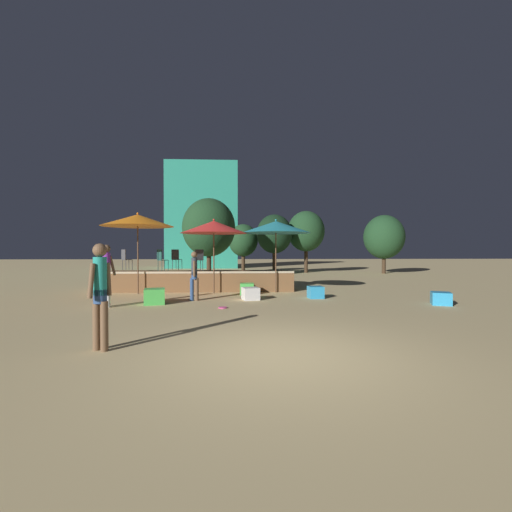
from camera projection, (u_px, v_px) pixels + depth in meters
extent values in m
plane|color=tan|center=(279.00, 355.00, 5.66)|extent=(120.00, 120.00, 0.00)
cube|color=brown|center=(198.00, 280.00, 15.12)|extent=(8.22, 2.38, 0.78)
cube|color=#CCB793|center=(194.00, 272.00, 13.97)|extent=(8.22, 0.12, 0.08)
cylinder|color=brown|center=(276.00, 263.00, 13.99)|extent=(0.05, 0.05, 2.43)
cone|color=teal|center=(276.00, 227.00, 13.96)|extent=(2.85, 2.85, 0.49)
sphere|color=teal|center=(276.00, 220.00, 13.96)|extent=(0.08, 0.08, 0.08)
cylinder|color=brown|center=(214.00, 263.00, 13.68)|extent=(0.05, 0.05, 2.40)
cone|color=red|center=(214.00, 227.00, 13.65)|extent=(2.65, 2.65, 0.50)
sphere|color=red|center=(214.00, 220.00, 13.65)|extent=(0.08, 0.08, 0.08)
cylinder|color=brown|center=(138.00, 260.00, 13.56)|extent=(0.05, 0.05, 2.67)
cone|color=orange|center=(138.00, 220.00, 13.53)|extent=(2.81, 2.81, 0.47)
sphere|color=orange|center=(138.00, 213.00, 13.53)|extent=(0.08, 0.08, 0.08)
cube|color=#4CC651|center=(247.00, 289.00, 13.35)|extent=(0.54, 0.54, 0.44)
cube|color=#2D9EDB|center=(316.00, 292.00, 12.32)|extent=(0.54, 0.54, 0.43)
cube|color=#4CC651|center=(154.00, 296.00, 10.98)|extent=(0.75, 0.75, 0.49)
cube|color=white|center=(251.00, 294.00, 11.91)|extent=(0.65, 0.65, 0.43)
cube|color=#2D9EDB|center=(441.00, 298.00, 10.82)|extent=(0.73, 0.73, 0.40)
cylinder|color=brown|center=(105.00, 292.00, 10.42)|extent=(0.13, 0.13, 0.88)
cylinder|color=white|center=(108.00, 293.00, 10.30)|extent=(0.13, 0.13, 0.88)
cylinder|color=white|center=(106.00, 276.00, 10.35)|extent=(0.23, 0.23, 0.24)
cylinder|color=purple|center=(106.00, 264.00, 10.34)|extent=(0.23, 0.23, 0.68)
cylinder|color=brown|center=(100.00, 266.00, 10.21)|extent=(0.23, 0.23, 0.60)
cylinder|color=brown|center=(112.00, 266.00, 10.48)|extent=(0.21, 0.21, 0.60)
sphere|color=brown|center=(106.00, 249.00, 10.34)|extent=(0.24, 0.24, 0.24)
cylinder|color=#2D4C7F|center=(192.00, 289.00, 11.69)|extent=(0.13, 0.13, 0.78)
cylinder|color=brown|center=(197.00, 289.00, 11.71)|extent=(0.13, 0.13, 0.78)
cylinder|color=#2D4C7F|center=(194.00, 276.00, 11.69)|extent=(0.20, 0.20, 0.24)
cylinder|color=#333842|center=(194.00, 266.00, 11.69)|extent=(0.20, 0.20, 0.60)
cylinder|color=brown|center=(194.00, 269.00, 11.53)|extent=(0.10, 0.17, 0.54)
cylinder|color=brown|center=(194.00, 268.00, 11.85)|extent=(0.09, 0.10, 0.53)
sphere|color=brown|center=(194.00, 255.00, 11.68)|extent=(0.21, 0.21, 0.21)
cylinder|color=brown|center=(97.00, 325.00, 5.92)|extent=(0.13, 0.13, 0.86)
cylinder|color=brown|center=(104.00, 326.00, 5.85)|extent=(0.13, 0.13, 0.86)
cylinder|color=#2D4C7F|center=(100.00, 296.00, 5.88)|extent=(0.22, 0.22, 0.24)
cylinder|color=teal|center=(100.00, 276.00, 5.87)|extent=(0.22, 0.22, 0.66)
cylinder|color=brown|center=(91.00, 281.00, 5.70)|extent=(0.14, 0.17, 0.59)
cylinder|color=brown|center=(108.00, 279.00, 6.04)|extent=(0.12, 0.14, 0.59)
sphere|color=brown|center=(100.00, 250.00, 5.86)|extent=(0.23, 0.23, 0.23)
cylinder|color=#1E4C47|center=(168.00, 266.00, 14.35)|extent=(0.02, 0.02, 0.45)
cylinder|color=#1E4C47|center=(164.00, 265.00, 14.56)|extent=(0.02, 0.02, 0.45)
cylinder|color=#1E4C47|center=(162.00, 266.00, 14.13)|extent=(0.02, 0.02, 0.45)
cylinder|color=#1E4C47|center=(158.00, 266.00, 14.34)|extent=(0.02, 0.02, 0.45)
cylinder|color=#1E4C47|center=(163.00, 260.00, 14.34)|extent=(0.40, 0.40, 0.02)
cube|color=#1E4C47|center=(159.00, 255.00, 14.21)|extent=(0.27, 0.28, 0.45)
cylinder|color=#2D3338|center=(200.00, 265.00, 14.64)|extent=(0.02, 0.02, 0.45)
cylinder|color=#2D3338|center=(194.00, 265.00, 14.50)|extent=(0.02, 0.02, 0.45)
cylinder|color=#2D3338|center=(203.00, 265.00, 14.37)|extent=(0.02, 0.02, 0.45)
cylinder|color=#2D3338|center=(196.00, 266.00, 14.24)|extent=(0.02, 0.02, 0.45)
cylinder|color=#2D3338|center=(198.00, 260.00, 14.44)|extent=(0.40, 0.40, 0.02)
cube|color=#2D3338|center=(199.00, 255.00, 14.28)|extent=(0.34, 0.17, 0.45)
cylinder|color=#47474C|center=(132.00, 265.00, 15.08)|extent=(0.02, 0.02, 0.45)
cylinder|color=#47474C|center=(129.00, 265.00, 15.28)|extent=(0.02, 0.02, 0.45)
cylinder|color=#47474C|center=(126.00, 265.00, 14.86)|extent=(0.02, 0.02, 0.45)
cylinder|color=#47474C|center=(122.00, 265.00, 15.06)|extent=(0.02, 0.02, 0.45)
cylinder|color=#47474C|center=(127.00, 260.00, 15.07)|extent=(0.40, 0.40, 0.02)
cube|color=#47474C|center=(124.00, 255.00, 14.94)|extent=(0.28, 0.28, 0.45)
cylinder|color=#2D3338|center=(182.00, 264.00, 15.37)|extent=(0.02, 0.02, 0.45)
cylinder|color=#2D3338|center=(176.00, 264.00, 15.46)|extent=(0.02, 0.02, 0.45)
cylinder|color=#2D3338|center=(178.00, 265.00, 15.08)|extent=(0.02, 0.02, 0.45)
cylinder|color=#2D3338|center=(172.00, 265.00, 15.17)|extent=(0.02, 0.02, 0.45)
cylinder|color=#2D3338|center=(177.00, 260.00, 15.27)|extent=(0.40, 0.40, 0.02)
cube|color=#2D3338|center=(175.00, 255.00, 15.10)|extent=(0.35, 0.16, 0.45)
cylinder|color=#E54C99|center=(223.00, 308.00, 10.19)|extent=(0.26, 0.26, 0.03)
cylinder|color=#3D2B1C|center=(209.00, 265.00, 20.75)|extent=(0.28, 0.28, 1.66)
ellipsoid|color=#1E4223|center=(209.00, 228.00, 20.71)|extent=(3.21, 3.21, 3.53)
cylinder|color=#3D2B1C|center=(243.00, 263.00, 26.43)|extent=(0.28, 0.28, 1.47)
ellipsoid|color=#1E4223|center=(243.00, 240.00, 26.40)|extent=(2.27, 2.27, 2.50)
cylinder|color=#3D2B1C|center=(306.00, 260.00, 26.26)|extent=(0.28, 0.28, 1.91)
ellipsoid|color=#1E4223|center=(306.00, 231.00, 26.22)|extent=(2.82, 2.82, 3.10)
cylinder|color=#3D2B1C|center=(384.00, 264.00, 25.33)|extent=(0.28, 0.28, 1.39)
ellipsoid|color=#1E4223|center=(384.00, 237.00, 25.30)|extent=(2.94, 2.94, 3.24)
cylinder|color=#3D2B1C|center=(274.00, 262.00, 24.92)|extent=(0.28, 0.28, 1.75)
ellipsoid|color=black|center=(274.00, 234.00, 24.88)|extent=(2.58, 2.58, 2.83)
cube|color=teal|center=(203.00, 216.00, 33.43)|extent=(6.85, 3.07, 10.17)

